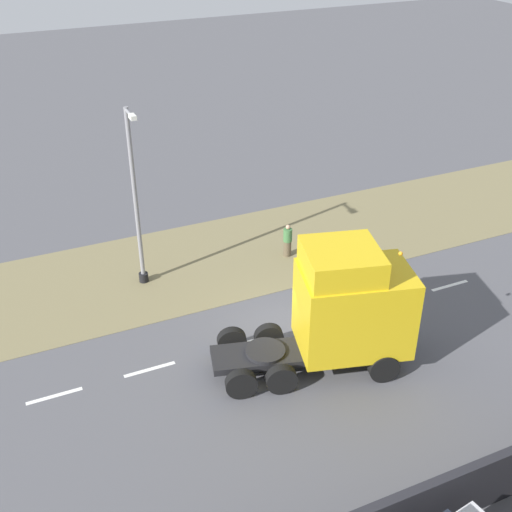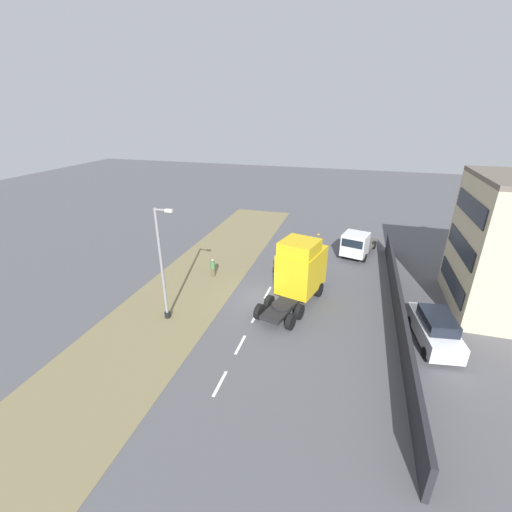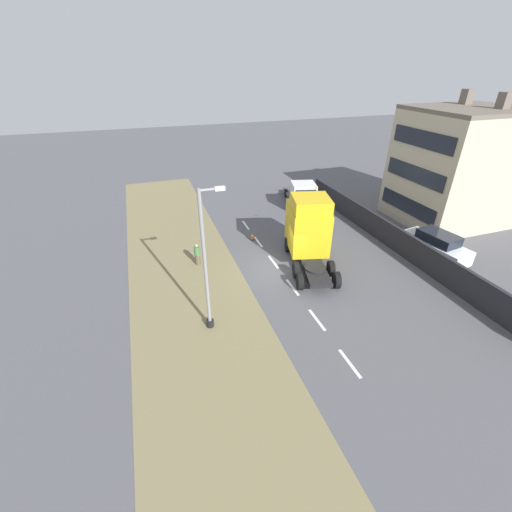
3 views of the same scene
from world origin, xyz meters
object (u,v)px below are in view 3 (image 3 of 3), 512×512
Objects in this scene: lorry_cab at (308,228)px; traffic_cone_lead at (252,236)px; parked_car at (435,245)px; lamp_post at (207,271)px; pedestrian at (197,255)px; flatbed_truck at (302,194)px.

lorry_cab reaches higher than traffic_cone_lead.
parked_car is 16.55m from lamp_post.
lorry_cab reaches higher than parked_car.
lamp_post is (-7.80, -4.85, 1.10)m from lorry_cab.
parked_car is at bearing -15.50° from pedestrian.
pedestrian is at bearing 155.90° from parked_car.
lorry_cab reaches higher than flatbed_truck.
pedestrian is 2.65× the size of traffic_cone_lead.
lorry_cab is 7.64m from pedestrian.
lorry_cab is at bearing 153.03° from parked_car.
lorry_cab is at bearing 31.87° from lamp_post.
pedestrian is (0.49, 6.42, -2.63)m from lamp_post.
lamp_post is (-16.25, -2.05, 2.43)m from parked_car.
parked_car is at bearing -31.23° from traffic_cone_lead.
flatbed_truck is 12.44m from parked_car.
lorry_cab is at bearing -55.96° from traffic_cone_lead.
parked_car is 3.17× the size of pedestrian.
flatbed_truck is at bearing 36.79° from traffic_cone_lead.
lamp_post is at bearing -133.43° from lorry_cab.
pedestrian is at bearing 85.66° from lamp_post.
lamp_post reaches higher than lorry_cab.
flatbed_truck is at bearing 81.33° from lorry_cab.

